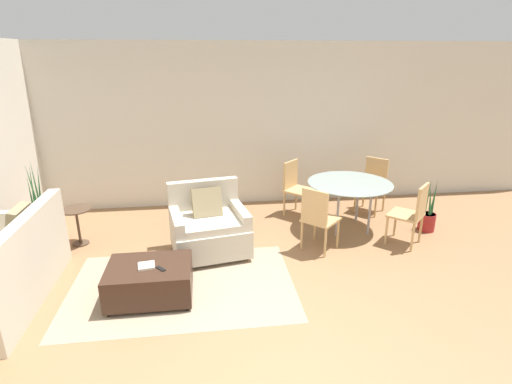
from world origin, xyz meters
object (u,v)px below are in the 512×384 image
object	(u,v)px
potted_plant	(42,230)
potted_plant_small	(427,218)
ottoman	(150,280)
dining_chair_near_left	(318,216)
tv_remote_primary	(161,269)
dining_chair_far_left	(295,185)
book_stack	(146,266)
dining_chair_near_right	(413,211)
side_table	(77,220)
dining_chair_far_right	(373,181)
couch	(5,274)
dining_table	(350,187)
armchair	(209,227)

from	to	relation	value
potted_plant	potted_plant_small	xyz separation A→B (m)	(5.55, -0.14, -0.07)
ottoman	dining_chair_near_left	xyz separation A→B (m)	(2.10, 0.83, 0.30)
tv_remote_primary	dining_chair_far_left	bearing A→B (deg)	48.91
book_stack	dining_chair_near_left	size ratio (longest dim) A/B	0.22
dining_chair_near_left	dining_chair_near_right	bearing A→B (deg)	0.00
side_table	dining_chair_far_right	bearing A→B (deg)	8.73
couch	ottoman	distance (m)	1.53
side_table	dining_chair_far_right	distance (m)	4.64
side_table	dining_chair_near_left	xyz separation A→B (m)	(3.25, -0.63, 0.14)
dining_table	dining_chair_far_right	size ratio (longest dim) A/B	1.39
ottoman	potted_plant_small	world-z (taller)	potted_plant_small
side_table	dining_chair_far_left	bearing A→B (deg)	12.23
potted_plant	dining_chair_near_left	size ratio (longest dim) A/B	1.40
dining_table	armchair	bearing A→B (deg)	-166.49
book_stack	tv_remote_primary	distance (m)	0.17
armchair	dining_chair_far_right	world-z (taller)	armchair
potted_plant	dining_table	size ratio (longest dim) A/B	1.00
couch	dining_table	xyz separation A→B (m)	(4.29, 1.37, 0.34)
potted_plant	dining_chair_far_right	distance (m)	5.10
ottoman	dining_chair_far_right	world-z (taller)	dining_chair_far_right
ottoman	book_stack	bearing A→B (deg)	-138.75
armchair	ottoman	size ratio (longest dim) A/B	1.22
potted_plant	dining_chair_near_right	xyz separation A→B (m)	(5.04, -0.58, 0.25)
dining_chair_near_left	dining_chair_far_left	xyz separation A→B (m)	(0.00, 1.34, 0.00)
armchair	potted_plant	distance (m)	2.30
tv_remote_primary	potted_plant	bearing A→B (deg)	139.28
armchair	book_stack	distance (m)	1.22
tv_remote_primary	dining_chair_far_right	world-z (taller)	dining_chair_far_right
dining_chair_far_left	potted_plant_small	bearing A→B (deg)	-25.92
armchair	tv_remote_primary	world-z (taller)	armchair
ottoman	dining_table	world-z (taller)	dining_table
book_stack	dining_chair_far_right	size ratio (longest dim) A/B	0.22
side_table	dining_chair_far_right	size ratio (longest dim) A/B	0.59
dining_chair_near_right	dining_chair_far_left	size ratio (longest dim) A/B	1.00
couch	book_stack	world-z (taller)	couch
tv_remote_primary	potted_plant	xyz separation A→B (m)	(-1.74, 1.50, -0.13)
armchair	book_stack	xyz separation A→B (m)	(-0.68, -1.01, 0.04)
dining_table	dining_chair_near_right	xyz separation A→B (m)	(0.67, -0.67, -0.15)
dining_table	dining_chair_far_right	bearing A→B (deg)	45.00
potted_plant	ottoman	bearing A→B (deg)	-41.33
armchair	side_table	world-z (taller)	armchair
dining_table	potted_plant_small	world-z (taller)	potted_plant_small
book_stack	side_table	world-z (taller)	side_table
side_table	dining_chair_far_left	size ratio (longest dim) A/B	0.59
tv_remote_primary	side_table	distance (m)	2.01
side_table	armchair	bearing A→B (deg)	-14.62
book_stack	potted_plant_small	size ratio (longest dim) A/B	0.24
dining_table	dining_chair_near_left	bearing A→B (deg)	-135.00
armchair	dining_chair_near_left	bearing A→B (deg)	-6.37
book_stack	potted_plant	distance (m)	2.13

